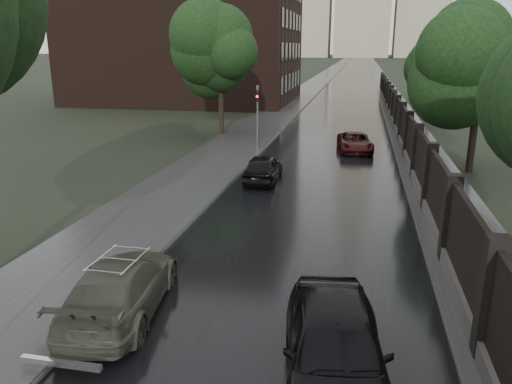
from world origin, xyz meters
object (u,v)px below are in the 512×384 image
at_px(tree_left_far, 220,61).
at_px(hatchback_left, 263,168).
at_px(traffic_light, 258,112).
at_px(tree_right_c, 433,63).
at_px(volga_sedan, 121,287).
at_px(car_right_near, 335,347).
at_px(car_right_far, 355,142).
at_px(tree_right_b, 481,74).

distance_m(tree_left_far, hatchback_left, 13.96).
bearing_deg(traffic_light, hatchback_left, -76.28).
height_order(tree_left_far, tree_right_c, tree_left_far).
bearing_deg(volga_sedan, tree_left_far, -87.46).
bearing_deg(car_right_near, tree_right_c, 73.65).
xyz_separation_m(tree_right_c, traffic_light, (-11.80, -15.01, -2.55)).
bearing_deg(car_right_far, hatchback_left, -124.79).
bearing_deg(hatchback_left, car_right_near, 104.79).
bearing_deg(tree_right_c, car_right_near, -99.18).
bearing_deg(tree_right_b, volga_sedan, -123.38).
height_order(hatchback_left, car_right_far, hatchback_left).
bearing_deg(volga_sedan, tree_right_c, -115.17).
relative_size(tree_right_b, car_right_near, 1.46).
relative_size(volga_sedan, car_right_near, 0.99).
height_order(volga_sedan, car_right_far, volga_sedan).
distance_m(tree_right_b, car_right_far, 8.37).
relative_size(hatchback_left, car_right_near, 0.80).
xyz_separation_m(hatchback_left, car_right_far, (4.19, 8.04, -0.07)).
bearing_deg(hatchback_left, tree_right_b, -159.55).
relative_size(tree_right_c, traffic_light, 1.75).
distance_m(tree_right_c, traffic_light, 19.26).
height_order(tree_right_c, car_right_far, tree_right_c).
relative_size(tree_right_c, car_right_near, 1.46).
distance_m(car_right_near, car_right_far, 22.54).
bearing_deg(tree_left_far, hatchback_left, -65.76).
xyz_separation_m(tree_right_b, car_right_near, (-5.90, -18.52, -4.13)).
relative_size(tree_right_b, volga_sedan, 1.48).
bearing_deg(tree_right_c, hatchback_left, -114.60).
xyz_separation_m(volga_sedan, car_right_far, (5.20, 20.86, -0.11)).
relative_size(tree_left_far, volga_sedan, 1.56).
distance_m(tree_right_b, hatchback_left, 11.68).
distance_m(tree_right_b, car_right_near, 19.87).
bearing_deg(car_right_far, tree_right_b, -41.52).
xyz_separation_m(tree_right_b, tree_right_c, (0.00, 18.00, 0.00)).
distance_m(traffic_light, car_right_near, 22.37).
bearing_deg(car_right_far, volga_sedan, -111.28).
bearing_deg(tree_right_b, car_right_far, 145.77).
distance_m(hatchback_left, car_right_near, 15.09).
xyz_separation_m(tree_right_c, car_right_far, (-5.90, -13.99, -4.37)).
height_order(tree_right_c, traffic_light, tree_right_c).
bearing_deg(hatchback_left, car_right_far, -118.82).
bearing_deg(hatchback_left, traffic_light, -77.60).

